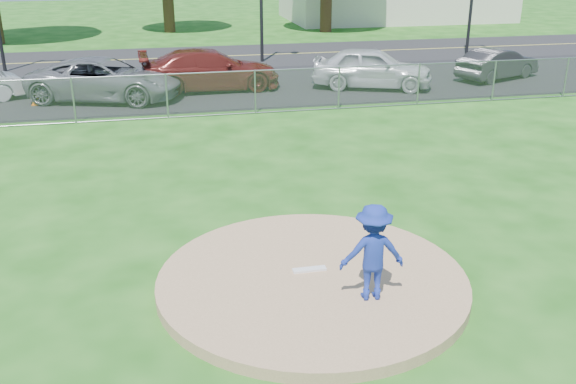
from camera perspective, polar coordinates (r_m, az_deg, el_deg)
name	(u,v)px	position (r m, az deg, el deg)	size (l,w,h in m)	color
ground	(235,131)	(20.49, -4.75, 5.44)	(120.00, 120.00, 0.00)	#185312
pitchers_mound	(312,281)	(11.31, 2.16, -7.90)	(5.40, 5.40, 0.20)	tan
pitching_rubber	(309,269)	(11.42, 1.92, -6.90)	(0.60, 0.15, 0.04)	white
chain_link_fence	(226,94)	(22.22, -5.51, 8.69)	(40.00, 0.06, 1.50)	gray
parking_lot	(213,88)	(26.75, -6.65, 9.20)	(50.00, 8.00, 0.01)	black
street	(198,57)	(34.09, -8.00, 11.80)	(60.00, 7.00, 0.01)	black
pitcher	(373,252)	(10.35, 7.53, -5.34)	(1.05, 0.60, 1.62)	#1B2F96
traffic_cone	(36,96)	(25.38, -21.49, 7.97)	(0.34, 0.34, 0.66)	orange
parked_car_gray	(105,79)	(25.26, -15.96, 9.61)	(2.58, 5.60, 1.56)	slate
parked_car_darkred	(210,70)	(26.21, -6.95, 10.74)	(2.25, 5.53, 1.60)	#5D1B17
parked_car_pearl	(372,68)	(26.58, 7.47, 10.90)	(1.93, 4.80, 1.63)	silver
parked_car_charcoal	(498,64)	(29.57, 18.14, 10.79)	(1.39, 4.00, 1.32)	#262628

